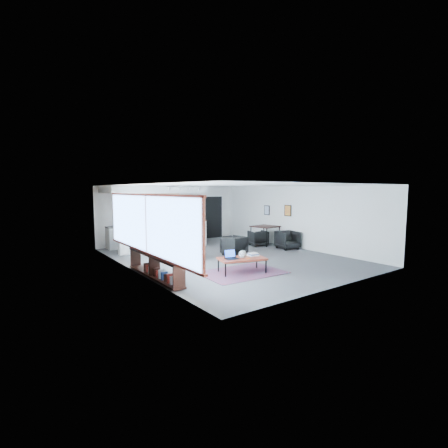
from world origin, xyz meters
TOP-DOWN VIEW (x-y plane):
  - room at (0.00, 0.00)m, footprint 7.02×9.02m
  - window at (-3.46, -0.90)m, footprint 0.10×5.95m
  - console at (-3.30, -1.05)m, footprint 0.35×3.00m
  - kitchenette at (-1.20, 3.71)m, footprint 4.20×1.96m
  - doorway at (2.30, 4.42)m, footprint 1.10×0.12m
  - track_light at (-0.59, 2.20)m, footprint 1.60×0.07m
  - wall_art_lower at (3.47, 0.40)m, footprint 0.03×0.38m
  - wall_art_upper at (3.47, 1.70)m, footprint 0.03×0.34m
  - kilim_rug at (-0.98, -1.99)m, footprint 2.47×1.75m
  - coffee_table at (-0.98, -1.99)m, footprint 1.51×1.08m
  - laptop at (-1.32, -1.89)m, footprint 0.40×0.35m
  - ceramic_pot at (-0.99, -2.03)m, footprint 0.23×0.23m
  - book_stack at (-0.53, -1.97)m, footprint 0.33×0.28m
  - coaster at (-0.90, -2.18)m, footprint 0.12×0.12m
  - armchair_left at (-1.38, 0.54)m, footprint 0.85×0.81m
  - armchair_right at (0.41, 0.21)m, footprint 0.87×0.83m
  - floor_lamp at (-0.96, 1.23)m, footprint 0.47×0.47m
  - dining_table at (2.94, 1.23)m, footprint 1.13×1.13m
  - dining_chair_near at (3.00, -0.07)m, footprint 0.79×0.76m
  - dining_chair_far at (2.52, 1.23)m, footprint 0.73×0.71m
  - microwave at (-0.50, 4.15)m, footprint 0.53×0.30m

SIDE VIEW (x-z plane):
  - kilim_rug at x=-0.98m, z-range 0.00..0.01m
  - dining_chair_far at x=2.52m, z-range 0.00..0.62m
  - console at x=-3.30m, z-range -0.07..0.73m
  - dining_chair_near at x=3.00m, z-range 0.00..0.70m
  - armchair_left at x=-1.38m, z-range 0.00..0.76m
  - armchair_right at x=0.41m, z-range 0.00..0.79m
  - coffee_table at x=-0.98m, z-range 0.19..0.63m
  - coaster at x=-0.90m, z-range 0.45..0.45m
  - book_stack at x=-0.53m, z-range 0.44..0.53m
  - laptop at x=-1.32m, z-range 0.39..0.65m
  - ceramic_pot at x=-0.99m, z-range 0.45..0.68m
  - dining_table at x=2.94m, z-range 0.35..1.20m
  - doorway at x=2.30m, z-range 0.00..2.15m
  - microwave at x=-0.50m, z-range 0.93..1.28m
  - floor_lamp at x=-0.96m, z-range 0.54..2.02m
  - room at x=0.00m, z-range -0.01..2.61m
  - kitchenette at x=-1.20m, z-range 0.08..2.68m
  - window at x=-3.46m, z-range 0.63..2.29m
  - wall_art_upper at x=3.47m, z-range 1.28..1.72m
  - wall_art_lower at x=3.47m, z-range 1.31..1.79m
  - track_light at x=-0.59m, z-range 2.45..2.60m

